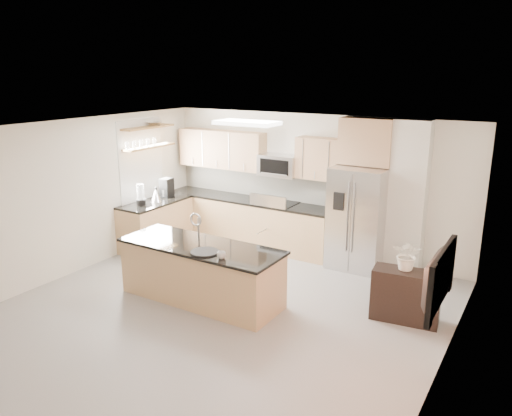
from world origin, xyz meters
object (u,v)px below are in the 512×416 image
Objects in this scene: credenza at (406,296)px; refrigerator at (358,218)px; range at (275,226)px; microwave at (279,165)px; cup at (221,255)px; coffee_maker at (166,188)px; kettle at (156,195)px; blender at (141,196)px; bowl at (155,123)px; island at (201,272)px; television at (430,276)px; flower_vase at (409,247)px; platter at (205,252)px.

refrigerator is at bearing 122.92° from credenza.
microwave is (0.00, 0.12, 1.16)m from range.
cup is 3.52m from coffee_maker.
microwave reaches higher than kettle.
refrigerator is at bearing 71.00° from cup.
blender reaches higher than coffee_maker.
refrigerator is 5.16× the size of bowl.
island is 3.56m from television.
bowl reaches higher than microwave.
cup is at bearing -109.00° from refrigerator.
refrigerator is 4.24m from bowl.
microwave is at bearing 150.37° from flower_vase.
refrigerator is 1.96× the size of credenza.
range is 0.45× the size of island.
island is 6.27× the size of platter.
microwave is 0.43× the size of refrigerator.
bowl is (-0.23, 0.32, 1.33)m from kettle.
range is 2.29m from coffee_maker.
coffee_maker reaches higher than platter.
coffee_maker is at bearing -158.74° from microwave.
bowl reaches higher than credenza.
flower_vase reaches higher than blender.
platter is 2.93m from kettle.
blender is 0.38× the size of television.
range reaches higher than cup.
flower_vase is at bearing -8.47° from bowl.
credenza is at bearing -9.97° from coffee_maker.
blender is 5.84m from television.
credenza is at bearing 20.56° from television.
kettle is at bearing 174.76° from flower_vase.
bowl is (-2.38, 1.75, 1.94)m from island.
television is at bearing -6.90° from platter.
refrigerator reaches higher than coffee_maker.
flower_vase is at bearing 30.26° from cup.
television is at bearing -69.09° from flower_vase.
platter is at bearing -115.43° from refrigerator.
platter is at bearing -82.14° from range.
range is at bearing 93.39° from island.
cup is at bearing -157.83° from credenza.
microwave is 3.62m from credenza.
bowl is at bearing 104.53° from blender.
microwave is at bearing 143.09° from credenza.
range is 3.31× the size of bowl.
television reaches higher than blender.
island is 3.88× the size of flower_vase.
cup is (0.58, -0.29, 0.48)m from island.
platter is 3.22m from coffee_maker.
range is at bearing 144.94° from credenza.
flower_vase is (2.19, 1.28, 0.13)m from cup.
platter is at bearing -39.66° from coffee_maker.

